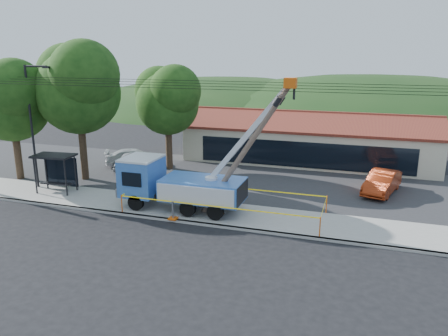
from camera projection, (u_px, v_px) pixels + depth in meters
name	position (u px, v px, depth m)	size (l,w,h in m)	color
ground	(186.00, 239.00, 23.76)	(120.00, 120.00, 0.00)	black
curb	(200.00, 224.00, 25.67)	(60.00, 0.25, 0.15)	gray
sidewalk	(211.00, 213.00, 27.42)	(60.00, 4.00, 0.15)	gray
parking_lot	(245.00, 179.00, 34.78)	(60.00, 12.00, 0.10)	#28282B
strip_mall	(309.00, 141.00, 40.45)	(22.50, 8.53, 4.67)	#C3B49A
streetlight	(33.00, 118.00, 31.10)	(2.13, 0.22, 9.00)	black
tree_west_near	(78.00, 84.00, 32.76)	(7.56, 6.72, 10.80)	#332316
tree_west_far	(11.00, 97.00, 33.12)	(6.84, 6.08, 9.48)	#332316
tree_lot	(167.00, 97.00, 36.20)	(6.30, 5.60, 8.94)	#332316
hill_west	(228.00, 108.00, 78.78)	(78.40, 56.00, 28.00)	#153412
hill_center	(373.00, 114.00, 71.32)	(89.60, 64.00, 32.00)	#153412
utility_truck	(178.00, 183.00, 27.55)	(11.03, 4.26, 8.34)	black
leaning_pole	(249.00, 145.00, 25.42)	(5.45, 1.84, 8.26)	brown
bus_shelter	(56.00, 164.00, 30.98)	(2.95, 1.99, 2.70)	black
caution_tape	(224.00, 200.00, 27.03)	(12.23, 3.83, 1.11)	#E5570C
car_silver	(131.00, 170.00, 37.69)	(1.73, 4.30, 1.46)	silver
car_red	(381.00, 194.00, 31.23)	(1.68, 4.82, 1.59)	#9F2E0F
car_white	(135.00, 167.00, 38.69)	(2.06, 5.07, 1.47)	silver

